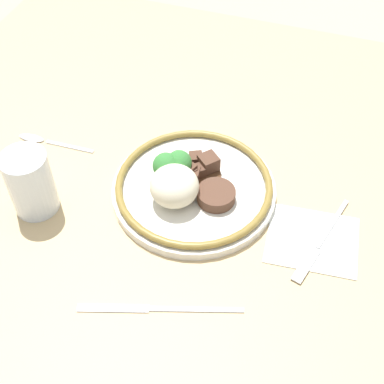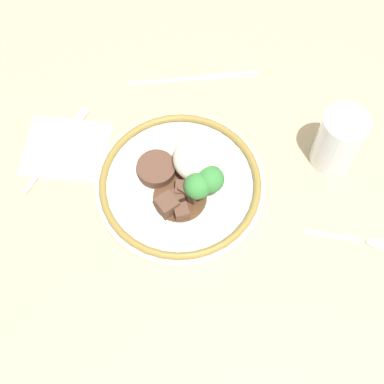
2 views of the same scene
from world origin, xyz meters
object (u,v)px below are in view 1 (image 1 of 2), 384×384
at_px(juice_glass, 31,185).
at_px(fork, 317,247).
at_px(spoon, 41,140).
at_px(plate, 190,185).
at_px(knife, 154,309).

xyz_separation_m(juice_glass, fork, (-0.44, -0.06, -0.05)).
bearing_deg(spoon, juice_glass, 115.68).
xyz_separation_m(fork, spoon, (0.52, -0.08, -0.00)).
bearing_deg(juice_glass, fork, -172.06).
xyz_separation_m(plate, knife, (-0.02, 0.22, -0.02)).
relative_size(plate, knife, 1.20).
bearing_deg(plate, juice_glass, 24.53).
distance_m(fork, knife, 0.26).
bearing_deg(plate, spoon, -6.55).
xyz_separation_m(plate, juice_glass, (0.23, 0.10, 0.03)).
relative_size(plate, juice_glass, 2.44).
distance_m(juice_glass, spoon, 0.16).
bearing_deg(knife, plate, -102.24).
bearing_deg(spoon, plate, 171.53).
distance_m(juice_glass, fork, 0.45).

